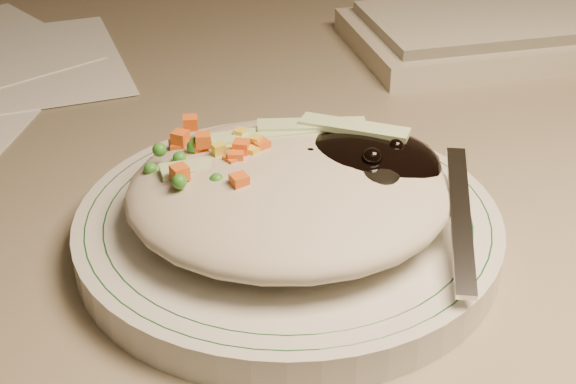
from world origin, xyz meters
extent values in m
cube|color=gray|center=(0.00, 1.38, 0.72)|extent=(1.40, 0.70, 0.04)
cylinder|color=silver|center=(-0.07, 1.21, 0.75)|extent=(0.26, 0.26, 0.02)
torus|color=#144723|center=(-0.07, 1.21, 0.76)|extent=(0.24, 0.24, 0.00)
torus|color=#144723|center=(-0.07, 1.21, 0.76)|extent=(0.22, 0.22, 0.00)
ellipsoid|color=#B3A791|center=(-0.07, 1.21, 0.78)|extent=(0.19, 0.18, 0.04)
ellipsoid|color=black|center=(-0.02, 1.22, 0.79)|extent=(0.10, 0.09, 0.03)
ellipsoid|color=orange|center=(-0.11, 1.23, 0.78)|extent=(0.08, 0.08, 0.02)
sphere|color=black|center=(-0.05, 1.22, 0.79)|extent=(0.01, 0.01, 0.01)
sphere|color=black|center=(-0.02, 1.23, 0.79)|extent=(0.01, 0.01, 0.01)
sphere|color=black|center=(0.00, 1.22, 0.80)|extent=(0.01, 0.01, 0.01)
sphere|color=black|center=(-0.01, 1.23, 0.79)|extent=(0.01, 0.01, 0.01)
sphere|color=black|center=(-0.02, 1.20, 0.80)|extent=(0.01, 0.01, 0.01)
sphere|color=black|center=(-0.02, 1.22, 0.79)|extent=(0.01, 0.01, 0.01)
sphere|color=black|center=(-0.01, 1.23, 0.79)|extent=(0.01, 0.01, 0.01)
cube|color=orange|center=(-0.11, 1.23, 0.80)|extent=(0.01, 0.01, 0.01)
cube|color=orange|center=(-0.10, 1.21, 0.79)|extent=(0.01, 0.01, 0.01)
cube|color=orange|center=(-0.13, 1.25, 0.80)|extent=(0.01, 0.01, 0.01)
cube|color=orange|center=(-0.09, 1.22, 0.80)|extent=(0.01, 0.01, 0.01)
cube|color=orange|center=(-0.10, 1.22, 0.80)|extent=(0.01, 0.01, 0.01)
cube|color=orange|center=(-0.13, 1.25, 0.79)|extent=(0.01, 0.01, 0.01)
cube|color=orange|center=(-0.12, 1.24, 0.80)|extent=(0.01, 0.01, 0.01)
cube|color=orange|center=(-0.10, 1.22, 0.80)|extent=(0.01, 0.01, 0.01)
cube|color=orange|center=(-0.08, 1.23, 0.80)|extent=(0.01, 0.01, 0.01)
cube|color=orange|center=(-0.12, 1.26, 0.80)|extent=(0.01, 0.01, 0.01)
cube|color=orange|center=(-0.13, 1.20, 0.80)|extent=(0.01, 0.01, 0.01)
cube|color=orange|center=(-0.10, 1.19, 0.80)|extent=(0.01, 0.01, 0.01)
cube|color=orange|center=(-0.13, 1.21, 0.79)|extent=(0.01, 0.01, 0.01)
cube|color=orange|center=(-0.13, 1.25, 0.79)|extent=(0.01, 0.01, 0.01)
sphere|color=#388C28|center=(-0.10, 1.23, 0.80)|extent=(0.01, 0.01, 0.01)
sphere|color=#388C28|center=(-0.13, 1.19, 0.80)|extent=(0.01, 0.01, 0.01)
sphere|color=#388C28|center=(-0.13, 1.23, 0.80)|extent=(0.01, 0.01, 0.01)
sphere|color=#388C28|center=(-0.14, 1.23, 0.80)|extent=(0.01, 0.01, 0.01)
sphere|color=#388C28|center=(-0.10, 1.23, 0.79)|extent=(0.01, 0.01, 0.01)
sphere|color=#388C28|center=(-0.09, 1.20, 0.79)|extent=(0.01, 0.01, 0.01)
sphere|color=#388C28|center=(-0.11, 1.22, 0.79)|extent=(0.01, 0.01, 0.01)
sphere|color=#388C28|center=(-0.12, 1.20, 0.79)|extent=(0.01, 0.01, 0.01)
sphere|color=#388C28|center=(-0.15, 1.22, 0.79)|extent=(0.01, 0.01, 0.01)
sphere|color=#388C28|center=(-0.12, 1.24, 0.80)|extent=(0.01, 0.01, 0.01)
sphere|color=#388C28|center=(-0.12, 1.23, 0.80)|extent=(0.01, 0.01, 0.01)
sphere|color=#388C28|center=(-0.13, 1.21, 0.79)|extent=(0.01, 0.01, 0.01)
sphere|color=#388C28|center=(-0.11, 1.20, 0.80)|extent=(0.01, 0.01, 0.01)
sphere|color=#388C28|center=(-0.08, 1.25, 0.79)|extent=(0.01, 0.01, 0.01)
cube|color=yellow|center=(-0.10, 1.23, 0.79)|extent=(0.01, 0.01, 0.01)
cube|color=yellow|center=(-0.09, 1.22, 0.80)|extent=(0.01, 0.01, 0.01)
cube|color=yellow|center=(-0.11, 1.24, 0.79)|extent=(0.01, 0.01, 0.01)
cube|color=yellow|center=(-0.10, 1.22, 0.80)|extent=(0.01, 0.01, 0.01)
cube|color=yellow|center=(-0.11, 1.22, 0.79)|extent=(0.01, 0.01, 0.01)
cube|color=yellow|center=(-0.08, 1.23, 0.80)|extent=(0.01, 0.01, 0.01)
cube|color=yellow|center=(-0.09, 1.25, 0.80)|extent=(0.01, 0.01, 0.01)
cube|color=yellow|center=(-0.10, 1.22, 0.79)|extent=(0.01, 0.01, 0.01)
cube|color=#B2D18C|center=(-0.08, 1.25, 0.80)|extent=(0.07, 0.02, 0.00)
cube|color=#B2D18C|center=(-0.05, 1.25, 0.80)|extent=(0.07, 0.02, 0.00)
cube|color=#B2D18C|center=(-0.11, 1.22, 0.80)|extent=(0.07, 0.03, 0.00)
cube|color=#B2D18C|center=(-0.02, 1.24, 0.80)|extent=(0.07, 0.04, 0.00)
cube|color=#B2D18C|center=(-0.06, 1.20, 0.79)|extent=(0.07, 0.03, 0.00)
ellipsoid|color=silver|center=(-0.02, 1.20, 0.79)|extent=(0.04, 0.05, 0.01)
cube|color=silver|center=(0.03, 1.16, 0.78)|extent=(0.04, 0.11, 0.03)
camera|label=1|loc=(-0.12, 0.81, 1.02)|focal=50.00mm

